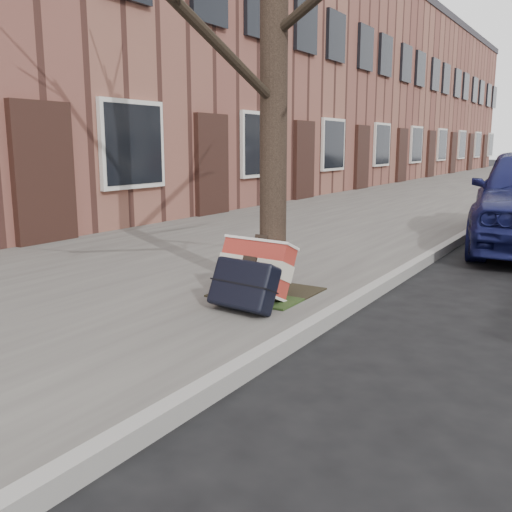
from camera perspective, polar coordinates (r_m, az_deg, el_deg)
The scene contains 6 objects.
ground at distance 3.68m, azimuth 19.08°, elevation -13.64°, with size 120.00×120.00×0.00m, color black.
near_sidewalk at distance 18.86m, azimuth 18.52°, elevation 6.12°, with size 5.00×70.00×0.12m, color #67635D.
house_near at distance 21.95m, azimuth 4.02°, elevation 16.27°, with size 6.80×40.00×7.00m, color brown.
dirt_patch at distance 5.40m, azimuth 1.11°, elevation -3.64°, with size 0.85×0.85×0.01m, color black.
suitcase_red at distance 5.21m, azimuth -0.12°, elevation -1.20°, with size 0.70×0.19×0.51m, color maroon.
suitcase_navy at distance 4.77m, azimuth -1.24°, elevation -2.88°, with size 0.58×0.19×0.42m, color black.
Camera 1 is at (0.67, -3.29, 1.50)m, focal length 40.00 mm.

